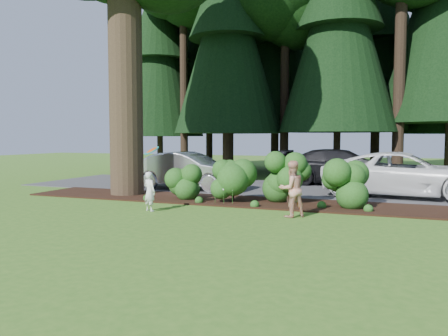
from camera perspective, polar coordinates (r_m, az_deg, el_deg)
name	(u,v)px	position (r m, az deg, el deg)	size (l,w,h in m)	color
ground	(202,219)	(11.82, -2.87, -6.62)	(80.00, 80.00, 0.00)	#35651C
mulch_bed	(241,201)	(14.80, 2.24, -4.36)	(16.00, 2.50, 0.05)	black
driveway	(273,188)	(18.85, 6.40, -2.61)	(22.00, 6.00, 0.03)	#38383A
shrub_row	(262,179)	(14.38, 5.01, -1.47)	(6.53, 1.60, 1.61)	#244A16
lily_cluster	(224,190)	(14.05, -0.03, -2.87)	(0.69, 0.09, 0.57)	#244A16
tree_wall	(316,16)	(28.33, 11.87, 18.91)	(25.66, 12.15, 17.09)	black
car_silver_wagon	(188,171)	(18.19, -4.69, -0.35)	(1.63, 4.68, 1.54)	silver
car_white_suv	(405,174)	(17.15, 22.53, -0.77)	(2.69, 5.83, 1.62)	white
car_dark_suv	(342,167)	(20.57, 15.21, 0.12)	(2.26, 5.56, 1.61)	black
child	(150,191)	(13.07, -9.69, -3.03)	(0.43, 0.28, 1.18)	white
adult	(292,189)	(12.07, 8.81, -2.72)	(0.75, 0.59, 1.55)	#C6471A
frisbee	(152,151)	(13.16, -9.42, 2.26)	(0.53, 0.47, 0.35)	teal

